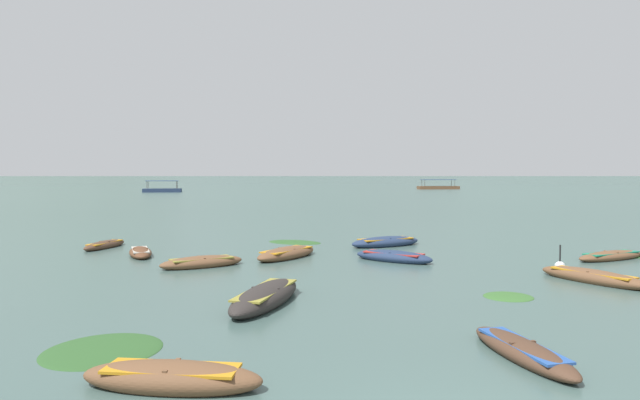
% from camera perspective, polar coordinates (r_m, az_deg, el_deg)
% --- Properties ---
extents(ground_plane, '(6000.00, 6000.00, 0.00)m').
position_cam_1_polar(ground_plane, '(1506.61, -3.88, 2.57)').
color(ground_plane, '#425B56').
extents(mountain_1, '(1565.55, 1565.55, 531.01)m').
position_cam_1_polar(mountain_1, '(2079.86, -23.67, 9.72)').
color(mountain_1, '#56665B').
rests_on(mountain_1, ground).
extents(mountain_2, '(1990.44, 1990.44, 505.44)m').
position_cam_1_polar(mountain_2, '(2145.46, -2.82, 9.38)').
color(mountain_2, '#4C5B56').
rests_on(mountain_2, ground).
extents(mountain_3, '(2000.25, 2000.25, 581.38)m').
position_cam_1_polar(mountain_3, '(2325.34, 21.77, 9.61)').
color(mountain_3, '#4C5B56').
rests_on(mountain_3, ground).
extents(rowboat_0, '(4.17, 2.85, 0.60)m').
position_cam_1_polar(rowboat_0, '(28.07, 6.86, -4.39)').
color(rowboat_0, navy).
rests_on(rowboat_0, ground).
extents(rowboat_1, '(1.36, 3.37, 0.44)m').
position_cam_1_polar(rowboat_1, '(11.95, 20.35, -14.55)').
color(rowboat_1, '#4C3323').
rests_on(rowboat_1, ground).
extents(rowboat_2, '(3.29, 3.86, 0.59)m').
position_cam_1_polar(rowboat_2, '(24.02, -3.48, -5.58)').
color(rowboat_2, brown).
rests_on(rowboat_2, ground).
extents(rowboat_3, '(2.60, 3.82, 0.55)m').
position_cam_1_polar(rowboat_3, '(20.79, 26.53, -7.20)').
color(rowboat_3, brown).
rests_on(rowboat_3, ground).
extents(rowboat_5, '(1.81, 3.19, 0.45)m').
position_cam_1_polar(rowboat_5, '(25.85, -18.21, -5.22)').
color(rowboat_5, brown).
rests_on(rowboat_5, ground).
extents(rowboat_6, '(2.53, 4.47, 0.65)m').
position_cam_1_polar(rowboat_6, '(15.69, -5.70, -9.98)').
color(rowboat_6, '#2D2826').
rests_on(rowboat_6, ground).
extents(rowboat_7, '(3.30, 1.54, 0.56)m').
position_cam_1_polar(rowboat_7, '(10.13, -15.18, -17.44)').
color(rowboat_7, brown).
rests_on(rowboat_7, ground).
extents(rowboat_8, '(4.00, 2.43, 0.46)m').
position_cam_1_polar(rowboat_8, '(26.63, 28.08, -5.17)').
color(rowboat_8, brown).
rests_on(rowboat_8, ground).
extents(rowboat_9, '(3.49, 2.51, 0.54)m').
position_cam_1_polar(rowboat_9, '(22.17, -12.22, -6.38)').
color(rowboat_9, brown).
rests_on(rowboat_9, ground).
extents(rowboat_10, '(1.66, 3.26, 0.44)m').
position_cam_1_polar(rowboat_10, '(29.15, -21.53, -4.39)').
color(rowboat_10, '#4C3323').
rests_on(rowboat_10, ground).
extents(rowboat_11, '(3.44, 3.06, 0.56)m').
position_cam_1_polar(rowboat_11, '(23.29, 7.67, -5.89)').
color(rowboat_11, navy).
rests_on(rowboat_11, ground).
extents(ferry_0, '(10.08, 3.53, 2.54)m').
position_cam_1_polar(ferry_0, '(136.30, 12.22, 1.31)').
color(ferry_0, brown).
rests_on(ferry_0, ground).
extents(ferry_1, '(7.75, 3.16, 2.54)m').
position_cam_1_polar(ferry_1, '(115.14, -16.12, 1.02)').
color(ferry_1, navy).
rests_on(ferry_1, ground).
extents(mooring_buoy, '(0.40, 0.40, 1.04)m').
position_cam_1_polar(mooring_buoy, '(23.23, 23.73, -6.31)').
color(mooring_buoy, silver).
rests_on(mooring_buoy, ground).
extents(weed_patch_0, '(3.64, 2.32, 0.14)m').
position_cam_1_polar(weed_patch_0, '(28.35, 30.26, -5.05)').
color(weed_patch_0, '#2D5628').
rests_on(weed_patch_0, ground).
extents(weed_patch_1, '(3.50, 3.06, 0.14)m').
position_cam_1_polar(weed_patch_1, '(29.31, -2.66, -4.44)').
color(weed_patch_1, '#2D5628').
rests_on(weed_patch_1, ground).
extents(weed_patch_3, '(3.33, 3.36, 0.14)m').
position_cam_1_polar(weed_patch_3, '(12.57, -21.71, -14.37)').
color(weed_patch_3, '#2D5628').
rests_on(weed_patch_3, ground).
extents(weed_patch_4, '(1.56, 1.49, 0.14)m').
position_cam_1_polar(weed_patch_4, '(17.42, 19.04, -9.53)').
color(weed_patch_4, '#38662D').
rests_on(weed_patch_4, ground).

